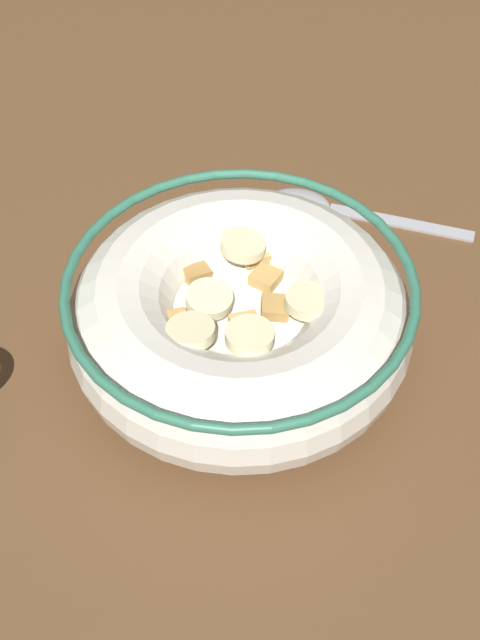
# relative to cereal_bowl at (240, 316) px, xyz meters

# --- Properties ---
(ground_plane) EXTENTS (1.03, 1.03, 0.02)m
(ground_plane) POSITION_rel_cereal_bowl_xyz_m (0.00, -0.00, -0.04)
(ground_plane) COLOR brown
(cereal_bowl) EXTENTS (0.20, 0.20, 0.06)m
(cereal_bowl) POSITION_rel_cereal_bowl_xyz_m (0.00, 0.00, 0.00)
(cereal_bowl) COLOR silver
(cereal_bowl) RESTS_ON ground_plane
(spoon) EXTENTS (0.14, 0.08, 0.01)m
(spoon) POSITION_rel_cereal_bowl_xyz_m (0.08, 0.12, -0.03)
(spoon) COLOR #A5A5AD
(spoon) RESTS_ON ground_plane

